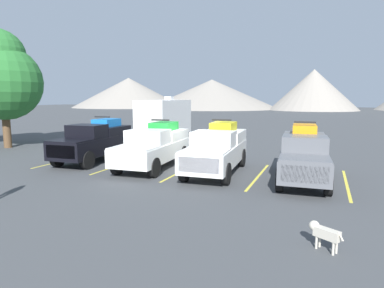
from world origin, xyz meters
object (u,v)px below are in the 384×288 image
(dog, at_px, (323,232))
(pickup_truck_b, at_px, (154,145))
(pickup_truck_a, at_px, (95,141))
(pickup_truck_c, at_px, (217,148))
(camper_trailer_a, at_px, (165,118))
(pickup_truck_d, at_px, (304,154))

(dog, bearing_deg, pickup_truck_b, 140.17)
(pickup_truck_a, xyz_separation_m, pickup_truck_c, (7.47, -0.15, -0.01))
(camper_trailer_a, bearing_deg, dog, -53.01)
(pickup_truck_d, bearing_deg, pickup_truck_a, 179.21)
(pickup_truck_b, xyz_separation_m, camper_trailer_a, (-4.25, 9.77, 0.82))
(pickup_truck_a, height_order, pickup_truck_c, pickup_truck_c)
(pickup_truck_b, height_order, pickup_truck_c, pickup_truck_c)
(pickup_truck_d, bearing_deg, camper_trailer_a, 140.41)
(pickup_truck_b, bearing_deg, pickup_truck_c, 0.94)
(camper_trailer_a, bearing_deg, pickup_truck_a, -88.54)
(pickup_truck_c, distance_m, camper_trailer_a, 12.42)
(pickup_truck_a, distance_m, pickup_truck_b, 4.01)
(pickup_truck_c, relative_size, camper_trailer_a, 0.75)
(pickup_truck_b, distance_m, dog, 10.92)
(camper_trailer_a, bearing_deg, pickup_truck_d, -39.59)
(pickup_truck_d, xyz_separation_m, camper_trailer_a, (-11.75, 9.72, 0.79))
(pickup_truck_a, xyz_separation_m, camper_trailer_a, (-0.24, 9.56, 0.78))
(pickup_truck_b, xyz_separation_m, dog, (8.37, -6.98, -0.72))
(dog, bearing_deg, pickup_truck_d, 97.03)
(pickup_truck_d, xyz_separation_m, dog, (0.87, -7.03, -0.74))
(pickup_truck_c, relative_size, dog, 7.48)
(pickup_truck_c, distance_m, pickup_truck_d, 4.04)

